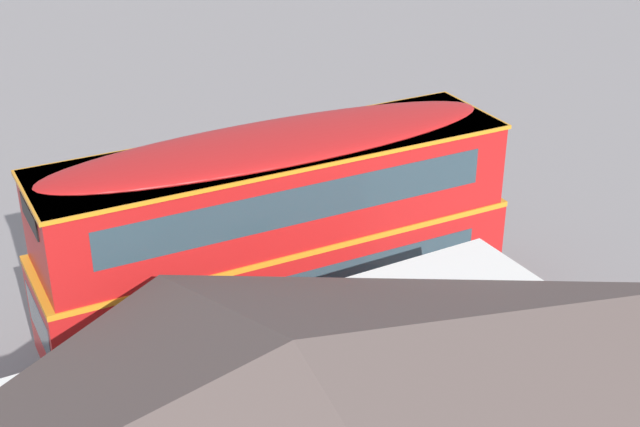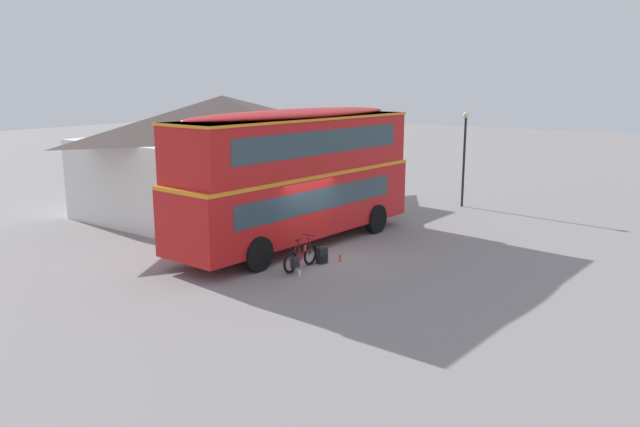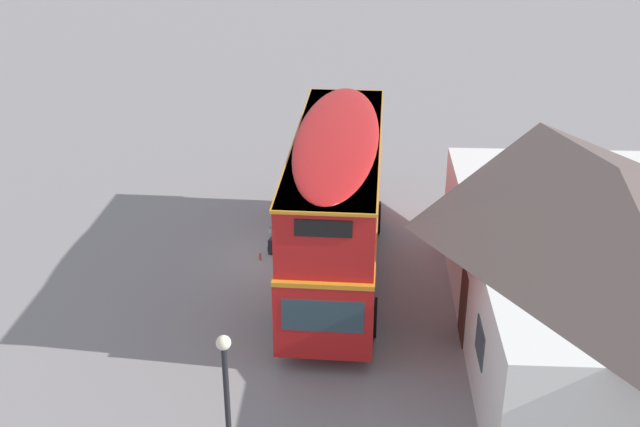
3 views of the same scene
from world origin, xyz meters
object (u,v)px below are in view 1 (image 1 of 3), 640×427
object	(u,v)px
double_decker_bus	(277,228)
touring_bicycle	(326,254)
backpack_on_ground	(290,264)
water_bottle_clear_plastic	(335,253)
water_bottle_red_squeeze	(267,269)

from	to	relation	value
double_decker_bus	touring_bicycle	distance (m)	3.83
backpack_on_ground	water_bottle_clear_plastic	size ratio (longest dim) A/B	2.57
double_decker_bus	touring_bicycle	size ratio (longest dim) A/B	6.05
touring_bicycle	water_bottle_red_squeeze	distance (m)	1.54
backpack_on_ground	water_bottle_clear_plastic	world-z (taller)	backpack_on_ground
touring_bicycle	water_bottle_clear_plastic	distance (m)	0.66
backpack_on_ground	water_bottle_clear_plastic	distance (m)	1.47
touring_bicycle	backpack_on_ground	world-z (taller)	touring_bicycle
double_decker_bus	backpack_on_ground	xyz separation A→B (m)	(-1.47, -2.06, -2.35)
double_decker_bus	water_bottle_red_squeeze	world-z (taller)	double_decker_bus
backpack_on_ground	water_bottle_clear_plastic	bearing A→B (deg)	-172.86
backpack_on_ground	water_bottle_red_squeeze	bearing A→B (deg)	-41.22
touring_bicycle	water_bottle_red_squeeze	bearing A→B (deg)	-21.83
double_decker_bus	touring_bicycle	bearing A→B (deg)	-142.04
water_bottle_clear_plastic	touring_bicycle	bearing A→B (deg)	34.98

